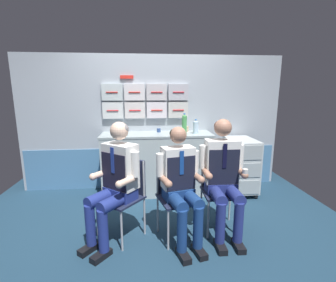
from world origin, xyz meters
The scene contains 14 objects.
ground centered at (0.00, 0.00, -0.02)m, with size 4.80×4.80×0.04m, color #1C364B.
galley_bulkhead centered at (-0.01, 1.37, 1.06)m, with size 4.20×0.14×2.15m.
galley_counter centered at (0.05, 1.09, 0.48)m, with size 1.69×0.53×0.95m.
service_trolley centered at (1.36, 0.97, 0.46)m, with size 0.40×0.65×0.86m.
folding_chair_left centered at (-0.35, -0.03, 0.54)m, with size 0.56×0.56×0.86m.
crew_member_left centered at (-0.45, -0.15, 0.72)m, with size 0.64×0.67×1.29m.
folding_chair_center centered at (0.19, -0.07, 0.54)m, with size 0.48×0.48×0.86m.
crew_member_center centered at (0.23, -0.23, 0.68)m, with size 0.49×0.63×1.24m.
folding_chair_right centered at (0.72, 0.05, 0.54)m, with size 0.41×0.41×0.86m.
crew_member_right centered at (0.71, -0.11, 0.72)m, with size 0.51×0.62×1.30m.
water_bottle_clear centered at (0.46, 1.04, 1.10)m, with size 0.07×0.07×0.31m.
water_bottle_short centered at (0.64, 1.03, 1.06)m, with size 0.08×0.08×0.22m.
paper_cup_blue centered at (0.53, 1.22, 1.00)m, with size 0.07×0.07×0.09m.
paper_cup_tan centered at (0.08, 1.21, 0.98)m, with size 0.06×0.06×0.06m.
Camera 1 is at (-0.14, -2.63, 1.61)m, focal length 26.39 mm.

